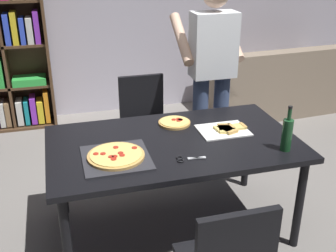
# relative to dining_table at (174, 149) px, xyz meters

# --- Properties ---
(ground_plane) EXTENTS (12.00, 12.00, 0.00)m
(ground_plane) POSITION_rel_dining_table_xyz_m (0.00, 0.00, -0.68)
(ground_plane) COLOR gray
(dining_table) EXTENTS (1.75, 1.01, 0.75)m
(dining_table) POSITION_rel_dining_table_xyz_m (0.00, 0.00, 0.00)
(dining_table) COLOR black
(dining_table) RESTS_ON ground_plane
(chair_far_side) EXTENTS (0.42, 0.42, 0.90)m
(chair_far_side) POSITION_rel_dining_table_xyz_m (0.00, 0.99, -0.17)
(chair_far_side) COLOR black
(chair_far_side) RESTS_ON ground_plane
(couch) EXTENTS (1.75, 0.95, 0.85)m
(couch) POSITION_rel_dining_table_xyz_m (1.90, 1.99, -0.38)
(couch) COLOR gray
(couch) RESTS_ON ground_plane
(person_serving_pizza) EXTENTS (0.55, 0.54, 1.75)m
(person_serving_pizza) POSITION_rel_dining_table_xyz_m (0.57, 0.77, 0.32)
(person_serving_pizza) COLOR #38476B
(person_serving_pizza) RESTS_ON ground_plane
(pepperoni_pizza_on_tray) EXTENTS (0.43, 0.43, 0.04)m
(pepperoni_pizza_on_tray) POSITION_rel_dining_table_xyz_m (-0.43, -0.15, 0.08)
(pepperoni_pizza_on_tray) COLOR #2D2D33
(pepperoni_pizza_on_tray) RESTS_ON dining_table
(pizza_slices_on_towel) EXTENTS (0.36, 0.28, 0.03)m
(pizza_slices_on_towel) POSITION_rel_dining_table_xyz_m (0.42, 0.06, 0.08)
(pizza_slices_on_towel) COLOR white
(pizza_slices_on_towel) RESTS_ON dining_table
(wine_bottle) EXTENTS (0.07, 0.07, 0.32)m
(wine_bottle) POSITION_rel_dining_table_xyz_m (0.69, -0.33, 0.19)
(wine_bottle) COLOR #194723
(wine_bottle) RESTS_ON dining_table
(kitchen_scissors) EXTENTS (0.20, 0.09, 0.01)m
(kitchen_scissors) POSITION_rel_dining_table_xyz_m (0.00, -0.28, 0.07)
(kitchen_scissors) COLOR silver
(kitchen_scissors) RESTS_ON dining_table
(second_pizza_plain) EXTENTS (0.25, 0.25, 0.03)m
(second_pizza_plain) POSITION_rel_dining_table_xyz_m (0.09, 0.28, 0.08)
(second_pizza_plain) COLOR tan
(second_pizza_plain) RESTS_ON dining_table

